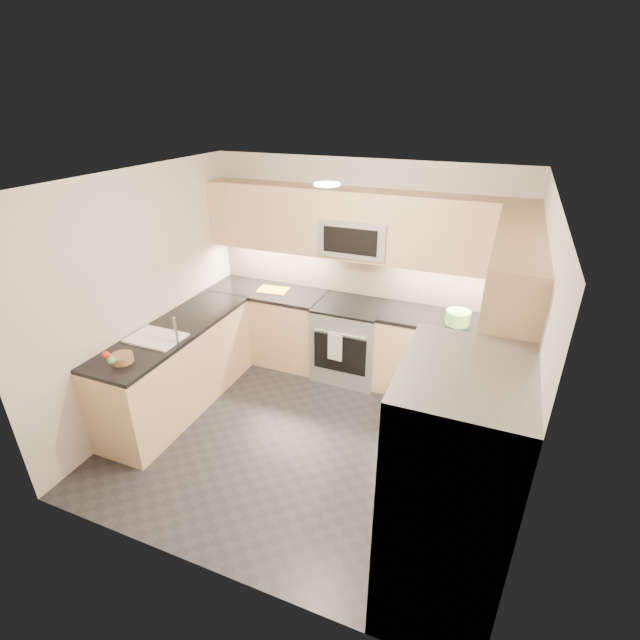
{
  "coord_description": "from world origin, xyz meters",
  "views": [
    {
      "loc": [
        1.5,
        -3.36,
        3.1
      ],
      "look_at": [
        0.0,
        0.35,
        1.15
      ],
      "focal_mm": 26.0,
      "sensor_mm": 36.0,
      "label": 1
    }
  ],
  "objects_px": {
    "microwave": "(356,236)",
    "cutting_board": "(273,290)",
    "fruit_basket": "(122,358)",
    "gas_range": "(349,341)",
    "utensil_bowl": "(458,318)",
    "refrigerator": "(448,496)"
  },
  "relations": [
    {
      "from": "gas_range",
      "to": "microwave",
      "type": "height_order",
      "value": "microwave"
    },
    {
      "from": "cutting_board",
      "to": "fruit_basket",
      "type": "bearing_deg",
      "value": -103.27
    },
    {
      "from": "microwave",
      "to": "cutting_board",
      "type": "distance_m",
      "value": 1.27
    },
    {
      "from": "microwave",
      "to": "fruit_basket",
      "type": "distance_m",
      "value": 2.68
    },
    {
      "from": "microwave",
      "to": "refrigerator",
      "type": "height_order",
      "value": "microwave"
    },
    {
      "from": "refrigerator",
      "to": "utensil_bowl",
      "type": "relative_size",
      "value": 7.14
    },
    {
      "from": "microwave",
      "to": "cutting_board",
      "type": "xyz_separation_m",
      "value": [
        -1.01,
        -0.1,
        -0.75
      ]
    },
    {
      "from": "utensil_bowl",
      "to": "cutting_board",
      "type": "relative_size",
      "value": 0.71
    },
    {
      "from": "microwave",
      "to": "utensil_bowl",
      "type": "distance_m",
      "value": 1.4
    },
    {
      "from": "refrigerator",
      "to": "utensil_bowl",
      "type": "distance_m",
      "value": 2.37
    },
    {
      "from": "refrigerator",
      "to": "utensil_bowl",
      "type": "bearing_deg",
      "value": 95.97
    },
    {
      "from": "gas_range",
      "to": "utensil_bowl",
      "type": "xyz_separation_m",
      "value": [
        1.2,
        -0.07,
        0.56
      ]
    },
    {
      "from": "gas_range",
      "to": "fruit_basket",
      "type": "height_order",
      "value": "fruit_basket"
    },
    {
      "from": "cutting_board",
      "to": "fruit_basket",
      "type": "height_order",
      "value": "fruit_basket"
    },
    {
      "from": "refrigerator",
      "to": "cutting_board",
      "type": "xyz_separation_m",
      "value": [
        -2.46,
        2.45,
        0.05
      ]
    },
    {
      "from": "gas_range",
      "to": "microwave",
      "type": "distance_m",
      "value": 1.25
    },
    {
      "from": "refrigerator",
      "to": "utensil_bowl",
      "type": "height_order",
      "value": "refrigerator"
    },
    {
      "from": "fruit_basket",
      "to": "gas_range",
      "type": "bearing_deg",
      "value": 53.24
    },
    {
      "from": "refrigerator",
      "to": "microwave",
      "type": "bearing_deg",
      "value": 119.62
    },
    {
      "from": "gas_range",
      "to": "utensil_bowl",
      "type": "relative_size",
      "value": 3.61
    },
    {
      "from": "fruit_basket",
      "to": "utensil_bowl",
      "type": "bearing_deg",
      "value": 35.54
    },
    {
      "from": "microwave",
      "to": "fruit_basket",
      "type": "bearing_deg",
      "value": -125.1
    }
  ]
}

